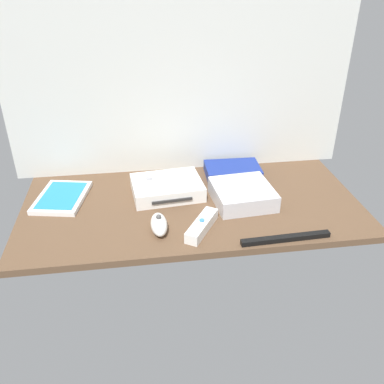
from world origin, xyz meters
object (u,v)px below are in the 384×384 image
at_px(game_console, 167,188).
at_px(remote_wand, 202,226).
at_px(remote_nunchuk, 159,224).
at_px(sensor_bar, 286,238).
at_px(mini_computer, 243,194).
at_px(remote_classic_pad, 163,180).
at_px(network_router, 233,171).
at_px(game_case, 62,197).

relative_size(game_console, remote_wand, 1.55).
height_order(remote_nunchuk, sensor_bar, remote_nunchuk).
bearing_deg(remote_wand, sensor_bar, 11.89).
height_order(mini_computer, remote_classic_pad, remote_classic_pad).
xyz_separation_m(remote_wand, remote_classic_pad, (-0.09, 0.20, 0.04)).
bearing_deg(remote_nunchuk, mini_computer, 23.20).
relative_size(remote_nunchuk, sensor_bar, 0.42).
distance_m(network_router, remote_nunchuk, 0.39).
bearing_deg(mini_computer, network_router, 86.75).
distance_m(remote_wand, remote_nunchuk, 0.11).
bearing_deg(game_console, sensor_bar, -50.94).
bearing_deg(remote_classic_pad, game_console, 33.05).
xyz_separation_m(remote_wand, sensor_bar, (0.21, -0.08, -0.01)).
relative_size(game_console, sensor_bar, 0.93).
bearing_deg(remote_nunchuk, sensor_bar, -16.92).
relative_size(network_router, remote_wand, 1.27).
relative_size(game_console, game_case, 1.05).
xyz_separation_m(mini_computer, sensor_bar, (0.06, -0.21, -0.02)).
height_order(game_console, remote_nunchuk, remote_nunchuk).
bearing_deg(game_case, mini_computer, 2.01).
distance_m(remote_nunchuk, sensor_bar, 0.33).
distance_m(game_case, remote_nunchuk, 0.35).
xyz_separation_m(remote_classic_pad, sensor_bar, (0.30, -0.28, -0.05)).
relative_size(mini_computer, game_case, 0.86).
bearing_deg(remote_nunchuk, game_console, 77.52).
height_order(game_case, remote_nunchuk, remote_nunchuk).
distance_m(game_case, remote_classic_pad, 0.31).
height_order(remote_wand, sensor_bar, remote_wand).
height_order(game_case, remote_wand, remote_wand).
distance_m(network_router, remote_wand, 0.34).
xyz_separation_m(remote_wand, remote_nunchuk, (-0.11, 0.01, 0.01)).
bearing_deg(remote_nunchuk, network_router, 46.14).
distance_m(mini_computer, network_router, 0.17).
relative_size(mini_computer, sensor_bar, 0.76).
xyz_separation_m(remote_nunchuk, sensor_bar, (0.32, -0.09, -0.01)).
bearing_deg(sensor_bar, remote_classic_pad, 134.75).
distance_m(game_console, mini_computer, 0.23).
distance_m(game_case, remote_wand, 0.45).
distance_m(game_console, remote_nunchuk, 0.20).
bearing_deg(network_router, mini_computer, -91.56).
relative_size(game_case, remote_classic_pad, 1.42).
distance_m(game_case, network_router, 0.55).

